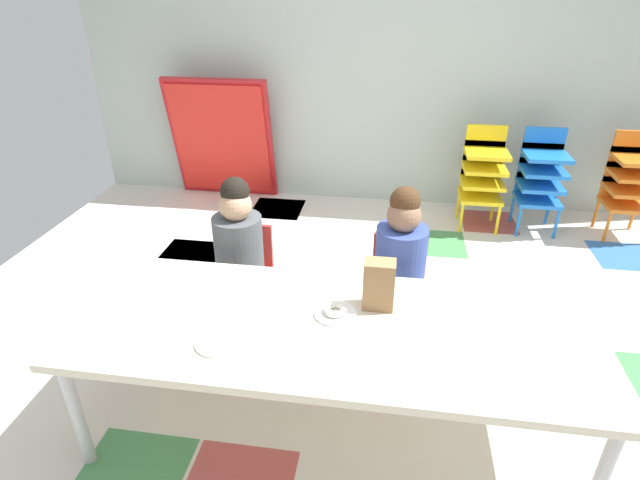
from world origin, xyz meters
TOP-DOWN VIEW (x-y plane):
  - ground_plane at (-0.00, 0.02)m, footprint 5.23×4.40m
  - back_wall at (0.00, 2.20)m, footprint 5.23×0.10m
  - craft_table at (-0.12, -0.51)m, footprint 2.13×0.81m
  - seated_child_near_camera at (-0.71, 0.13)m, footprint 0.32×0.31m
  - seated_child_middle_seat at (0.15, 0.13)m, footprint 0.32×0.32m
  - kid_chair_yellow_stack at (0.78, 1.74)m, footprint 0.32×0.30m
  - kid_chair_blue_stack at (1.22, 1.74)m, footprint 0.32×0.30m
  - kid_chair_orange_stack at (1.86, 1.74)m, footprint 0.32×0.30m
  - folded_activity_table at (-1.42, 2.00)m, footprint 0.90×0.29m
  - paper_bag_brown at (0.05, -0.35)m, footprint 0.13×0.09m
  - paper_plate_near_edge at (-0.12, -0.44)m, footprint 0.18×0.18m
  - paper_plate_center_table at (-0.54, -0.69)m, footprint 0.18×0.18m
  - donut_powdered_on_plate at (-0.12, -0.44)m, footprint 0.10×0.10m

SIDE VIEW (x-z plane):
  - ground_plane at x=0.00m, z-range -0.02..0.00m
  - kid_chair_yellow_stack at x=0.78m, z-range 0.06..0.86m
  - kid_chair_blue_stack at x=1.22m, z-range 0.06..0.86m
  - kid_chair_orange_stack at x=1.86m, z-range 0.06..0.86m
  - craft_table at x=-0.12m, z-range 0.24..0.80m
  - folded_activity_table at x=-1.42m, z-range -0.01..1.08m
  - seated_child_near_camera at x=-0.71m, z-range 0.10..1.01m
  - seated_child_middle_seat at x=0.15m, z-range 0.10..1.01m
  - paper_plate_near_edge at x=-0.12m, z-range 0.56..0.57m
  - paper_plate_center_table at x=-0.54m, z-range 0.56..0.57m
  - donut_powdered_on_plate at x=-0.12m, z-range 0.57..0.60m
  - paper_bag_brown at x=0.05m, z-range 0.56..0.78m
  - back_wall at x=0.00m, z-range 0.00..2.57m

